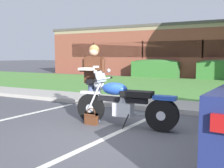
# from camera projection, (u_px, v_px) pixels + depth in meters

# --- Properties ---
(ground_plane) EXTENTS (140.00, 140.00, 0.00)m
(ground_plane) POSITION_uv_depth(u_px,v_px,m) (116.00, 139.00, 4.74)
(ground_plane) COLOR #4C4C51
(curb_strip) EXTENTS (60.00, 0.20, 0.12)m
(curb_strip) POSITION_uv_depth(u_px,v_px,m) (161.00, 109.00, 7.04)
(curb_strip) COLOR #ADA89E
(curb_strip) RESTS_ON ground
(concrete_walk) EXTENTS (60.00, 1.50, 0.08)m
(concrete_walk) POSITION_uv_depth(u_px,v_px,m) (170.00, 105.00, 7.79)
(concrete_walk) COLOR #ADA89E
(concrete_walk) RESTS_ON ground
(grass_lawn) EXTENTS (60.00, 8.54, 0.06)m
(grass_lawn) POSITION_uv_depth(u_px,v_px,m) (201.00, 87.00, 12.20)
(grass_lawn) COLOR #518E3D
(grass_lawn) RESTS_ON ground
(stall_stripe_0) EXTENTS (0.46, 4.40, 0.01)m
(stall_stripe_0) POSITION_uv_depth(u_px,v_px,m) (10.00, 118.00, 6.27)
(stall_stripe_0) COLOR silver
(stall_stripe_0) RESTS_ON ground
(stall_stripe_1) EXTENTS (0.46, 4.40, 0.01)m
(stall_stripe_1) POSITION_uv_depth(u_px,v_px,m) (113.00, 134.00, 4.98)
(stall_stripe_1) COLOR silver
(stall_stripe_1) RESTS_ON ground
(motorcycle) EXTENTS (2.24, 0.82, 1.26)m
(motorcycle) POSITION_uv_depth(u_px,v_px,m) (128.00, 103.00, 5.48)
(motorcycle) COLOR black
(motorcycle) RESTS_ON ground
(rider_person) EXTENTS (0.53, 0.61, 1.70)m
(rider_person) POSITION_uv_depth(u_px,v_px,m) (94.00, 77.00, 5.88)
(rider_person) COLOR black
(rider_person) RESTS_ON ground
(handbag) EXTENTS (0.28, 0.13, 0.36)m
(handbag) POSITION_uv_depth(u_px,v_px,m) (91.00, 118.00, 5.70)
(handbag) COLOR #562D19
(handbag) RESTS_ON ground
(hedge_left) EXTENTS (3.14, 0.90, 1.24)m
(hedge_left) POSITION_uv_depth(u_px,v_px,m) (155.00, 68.00, 18.00)
(hedge_left) COLOR #336B2D
(hedge_left) RESTS_ON ground
(hedge_center_left) EXTENTS (2.76, 0.90, 1.24)m
(hedge_center_left) POSITION_uv_depth(u_px,v_px,m) (221.00, 70.00, 16.06)
(hedge_center_left) COLOR #336B2D
(hedge_center_left) RESTS_ON ground
(brick_building) EXTENTS (24.31, 9.74, 3.70)m
(brick_building) POSITION_uv_depth(u_px,v_px,m) (213.00, 51.00, 21.24)
(brick_building) COLOR brown
(brick_building) RESTS_ON ground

